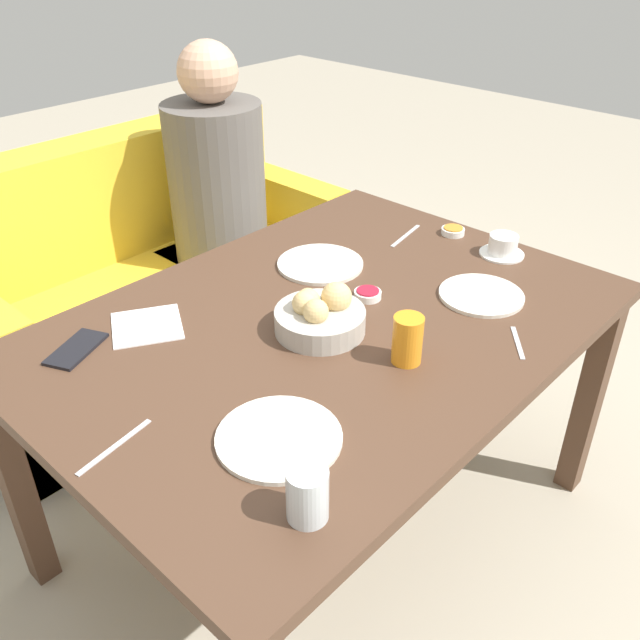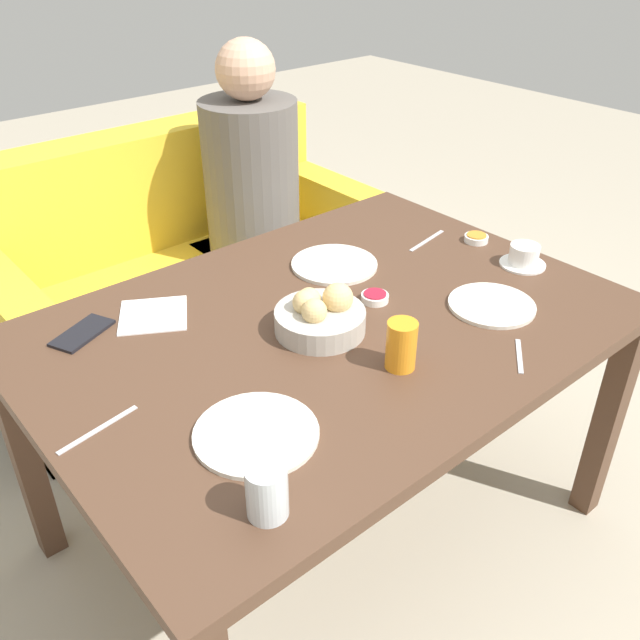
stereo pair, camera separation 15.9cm
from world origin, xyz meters
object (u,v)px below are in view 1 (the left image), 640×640
object	(u,v)px
coffee_cup	(503,246)
fork_silver	(406,236)
seated_person	(221,231)
plate_near_right	(481,295)
couch	(147,289)
bread_basket	(320,316)
napkin	(147,326)
spoon_coffee	(518,343)
jam_bowl_honey	(453,231)
juice_glass	(407,340)
knife_silver	(115,447)
plate_far_center	(320,264)
plate_near_left	(279,438)
jam_bowl_berry	(368,294)
water_tumbler	(307,494)
cell_phone	(76,349)

from	to	relation	value
coffee_cup	fork_silver	size ratio (longest dim) A/B	0.72
seated_person	plate_near_right	bearing A→B (deg)	-94.70
couch	bread_basket	xyz separation A→B (m)	(-0.23, -1.13, 0.46)
coffee_cup	napkin	bearing A→B (deg)	155.11
bread_basket	spoon_coffee	xyz separation A→B (m)	(0.27, -0.37, -0.04)
bread_basket	jam_bowl_honey	size ratio (longest dim) A/B	3.05
juice_glass	spoon_coffee	distance (m)	0.28
knife_silver	bread_basket	bearing A→B (deg)	-0.81
bread_basket	plate_near_right	world-z (taller)	bread_basket
couch	napkin	world-z (taller)	couch
plate_near_right	fork_silver	size ratio (longest dim) A/B	1.22
coffee_cup	jam_bowl_honey	xyz separation A→B (m)	(0.02, 0.18, -0.02)
plate_far_center	napkin	world-z (taller)	plate_far_center
plate_near_left	jam_bowl_berry	distance (m)	0.57
juice_glass	fork_silver	distance (m)	0.65
plate_near_right	jam_bowl_honey	bearing A→B (deg)	44.39
seated_person	plate_far_center	bearing A→B (deg)	-108.49
bread_basket	fork_silver	distance (m)	0.59
bread_basket	jam_bowl_honey	distance (m)	0.67
seated_person	fork_silver	world-z (taller)	seated_person
fork_silver	seated_person	bearing A→B (deg)	94.67
seated_person	jam_bowl_berry	xyz separation A→B (m)	(-0.30, -0.96, 0.23)
juice_glass	water_tumbler	xyz separation A→B (m)	(-0.47, -0.15, -0.01)
coffee_cup	bread_basket	bearing A→B (deg)	170.26
juice_glass	plate_far_center	bearing A→B (deg)	65.51
plate_near_left	jam_bowl_honey	distance (m)	1.04
jam_bowl_honey	spoon_coffee	size ratio (longest dim) A/B	0.63
plate_near_right	knife_silver	xyz separation A→B (m)	(-0.96, 0.20, -0.00)
seated_person	jam_bowl_berry	world-z (taller)	seated_person
bread_basket	coffee_cup	distance (m)	0.66
plate_far_center	jam_bowl_berry	world-z (taller)	jam_bowl_berry
plate_near_left	napkin	bearing A→B (deg)	83.16
seated_person	bread_basket	bearing A→B (deg)	-116.86
jam_bowl_honey	bread_basket	bearing A→B (deg)	-174.08
seated_person	fork_silver	bearing A→B (deg)	-85.33
fork_silver	plate_far_center	bearing A→B (deg)	169.50
water_tumbler	napkin	world-z (taller)	water_tumbler
coffee_cup	couch	bearing A→B (deg)	108.67
seated_person	plate_far_center	world-z (taller)	seated_person
cell_phone	knife_silver	bearing A→B (deg)	-109.11
plate_near_left	coffee_cup	bearing A→B (deg)	5.34
seated_person	cell_phone	xyz separation A→B (m)	(-0.93, -0.63, 0.22)
juice_glass	spoon_coffee	size ratio (longest dim) A/B	1.01
juice_glass	napkin	bearing A→B (deg)	119.84
coffee_cup	knife_silver	distance (m)	1.21
plate_near_right	juice_glass	size ratio (longest dim) A/B	1.93
plate_near_right	jam_bowl_honey	distance (m)	0.38
bread_basket	knife_silver	bearing A→B (deg)	179.19
napkin	jam_bowl_berry	bearing A→B (deg)	-32.85
plate_near_right	jam_bowl_berry	distance (m)	0.29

